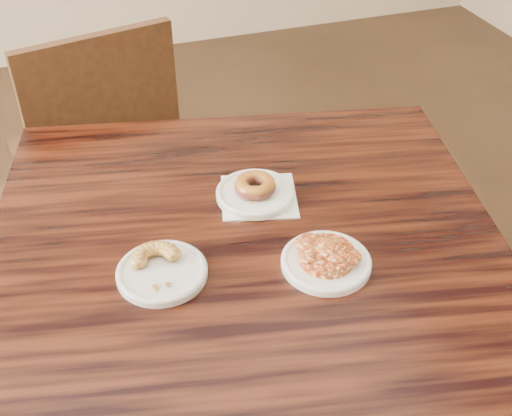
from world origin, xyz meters
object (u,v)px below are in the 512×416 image
object	(u,v)px
chair_far	(94,157)
apple_fritter	(327,253)
cruller_fragment	(161,264)
glazed_donut	(255,186)
cafe_table	(249,378)

from	to	relation	value
chair_far	apple_fritter	distance (m)	1.05
chair_far	cruller_fragment	distance (m)	0.94
glazed_donut	cruller_fragment	bearing A→B (deg)	-144.54
apple_fritter	glazed_donut	bearing A→B (deg)	103.66
apple_fritter	cruller_fragment	bearing A→B (deg)	166.43
apple_fritter	cruller_fragment	size ratio (longest dim) A/B	1.37
cafe_table	glazed_donut	bearing A→B (deg)	78.03
cafe_table	glazed_donut	world-z (taller)	glazed_donut
cafe_table	glazed_donut	size ratio (longest dim) A/B	11.49
glazed_donut	apple_fritter	xyz separation A→B (m)	(0.05, -0.22, -0.00)
glazed_donut	apple_fritter	size ratio (longest dim) A/B	0.60
cafe_table	chair_far	xyz separation A→B (m)	(-0.21, 0.86, 0.08)
chair_far	glazed_donut	distance (m)	0.84
chair_far	apple_fritter	bearing A→B (deg)	95.96
glazed_donut	chair_far	bearing A→B (deg)	110.33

